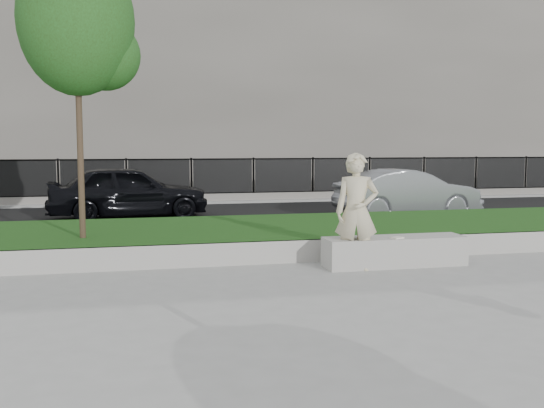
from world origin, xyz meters
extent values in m
plane|color=gray|center=(0.00, 0.00, 0.00)|extent=(90.00, 90.00, 0.00)
cube|color=black|center=(0.00, 3.00, 0.20)|extent=(34.00, 4.00, 0.40)
cube|color=#A5A29B|center=(0.00, 1.04, 0.20)|extent=(34.00, 0.08, 0.40)
cube|color=black|center=(0.00, 8.50, 0.02)|extent=(34.00, 7.00, 0.04)
cube|color=gray|center=(0.00, 13.00, 0.06)|extent=(34.00, 3.00, 0.12)
cube|color=slate|center=(0.00, 12.00, 0.24)|extent=(32.00, 0.30, 0.24)
cube|color=black|center=(0.00, 12.00, 0.87)|extent=(32.00, 0.04, 1.50)
cube|color=black|center=(0.00, 12.00, 1.57)|extent=(32.00, 0.05, 0.05)
cube|color=black|center=(0.00, 12.00, 0.37)|extent=(32.00, 0.05, 0.05)
cube|color=#615C55|center=(0.00, 20.00, 5.00)|extent=(34.00, 10.00, 10.00)
cube|color=#A5A29B|center=(1.78, 0.40, 0.25)|extent=(2.46, 0.62, 0.50)
imported|color=beige|center=(1.02, 0.25, 0.97)|extent=(0.81, 0.65, 1.94)
cube|color=white|center=(1.74, 0.22, 0.51)|extent=(0.24, 0.21, 0.02)
cylinder|color=#38281C|center=(-3.48, 2.19, 2.68)|extent=(0.11, 0.11, 4.56)
ellipsoid|color=#254416|center=(-3.48, 2.19, 4.23)|extent=(2.01, 2.01, 2.61)
sphere|color=#254416|center=(-3.03, 2.37, 3.68)|extent=(1.28, 1.28, 1.28)
imported|color=black|center=(-2.71, 8.08, 0.78)|extent=(4.51, 2.18, 1.48)
imported|color=gray|center=(5.00, 6.69, 0.71)|extent=(4.14, 1.63, 1.34)
camera|label=1|loc=(-2.56, -9.13, 2.08)|focal=40.00mm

